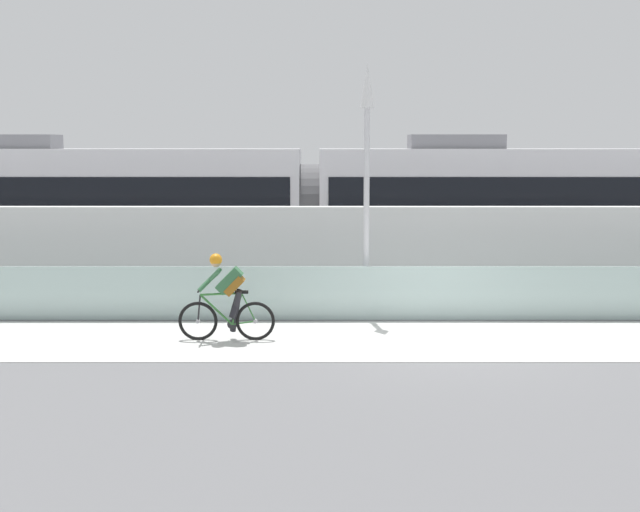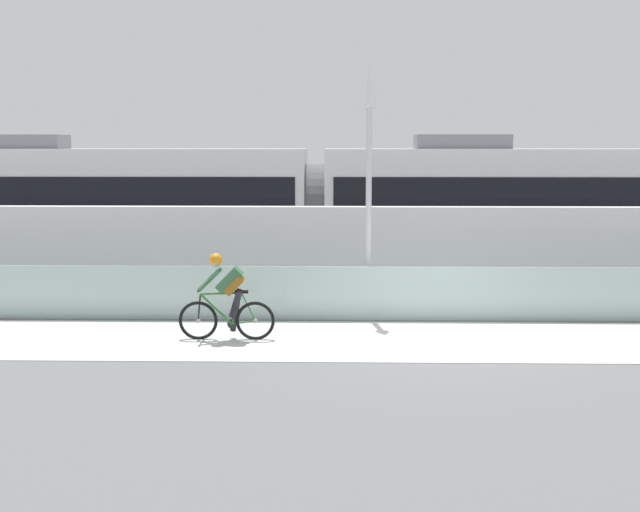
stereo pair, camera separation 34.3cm
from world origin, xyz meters
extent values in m
plane|color=slate|center=(0.00, 0.00, 0.00)|extent=(200.00, 200.00, 0.00)
cube|color=silver|center=(0.00, 0.00, 0.01)|extent=(32.00, 3.20, 0.01)
cube|color=#ADC6C1|center=(0.00, 1.85, 0.55)|extent=(32.00, 0.05, 1.10)
cube|color=silver|center=(0.00, 3.65, 1.10)|extent=(32.00, 0.36, 2.19)
cube|color=#595654|center=(0.00, 6.13, 0.00)|extent=(32.00, 0.08, 0.01)
cube|color=#595654|center=(0.00, 7.57, 0.00)|extent=(32.00, 0.08, 0.01)
cube|color=silver|center=(-8.15, 6.85, 1.90)|extent=(11.00, 2.50, 3.10)
cube|color=black|center=(-8.15, 6.85, 2.25)|extent=(10.56, 2.54, 1.04)
cube|color=red|center=(-8.15, 6.85, 0.53)|extent=(10.78, 2.53, 0.28)
cube|color=slate|center=(-10.13, 6.85, 3.63)|extent=(2.40, 1.10, 0.36)
cube|color=#232326|center=(-4.63, 6.85, 0.36)|extent=(1.40, 1.88, 0.20)
cylinder|color=black|center=(-4.63, 6.13, 0.30)|extent=(0.60, 0.10, 0.60)
cylinder|color=black|center=(-4.63, 7.57, 0.30)|extent=(0.60, 0.10, 0.60)
cube|color=silver|center=(3.35, 6.85, 1.90)|extent=(11.00, 2.50, 3.10)
cube|color=black|center=(3.35, 6.85, 2.25)|extent=(10.56, 2.54, 1.04)
cube|color=red|center=(3.35, 6.85, 0.53)|extent=(10.78, 2.53, 0.28)
cube|color=slate|center=(1.37, 6.85, 3.63)|extent=(2.40, 1.10, 0.36)
cube|color=#232326|center=(-0.17, 6.85, 0.36)|extent=(1.40, 1.88, 0.20)
cylinder|color=black|center=(-0.17, 6.13, 0.30)|extent=(0.60, 0.10, 0.60)
cylinder|color=black|center=(-0.17, 7.57, 0.30)|extent=(0.60, 0.10, 0.60)
cylinder|color=#59595B|center=(-2.40, 6.85, 1.90)|extent=(0.60, 2.30, 2.30)
torus|color=black|center=(-4.37, 0.00, 0.36)|extent=(0.72, 0.06, 0.72)
cylinder|color=#99999E|center=(-4.37, 0.00, 0.36)|extent=(0.07, 0.10, 0.07)
torus|color=black|center=(-3.32, 0.00, 0.36)|extent=(0.72, 0.06, 0.72)
cylinder|color=#99999E|center=(-3.32, 0.00, 0.36)|extent=(0.07, 0.10, 0.07)
cylinder|color=#337233|center=(-4.04, 0.00, 0.57)|extent=(0.60, 0.04, 0.58)
cylinder|color=#337233|center=(-3.66, 0.00, 0.59)|extent=(0.22, 0.04, 0.59)
cylinder|color=#337233|center=(-3.95, 0.00, 0.86)|extent=(0.76, 0.04, 0.07)
cylinder|color=#337233|center=(-3.54, 0.00, 0.33)|extent=(0.43, 0.03, 0.09)
cylinder|color=#337233|center=(-3.45, 0.00, 0.62)|extent=(0.27, 0.02, 0.53)
cylinder|color=black|center=(-4.35, 0.00, 0.60)|extent=(0.08, 0.03, 0.49)
cube|color=black|center=(-3.57, 0.00, 0.90)|extent=(0.24, 0.10, 0.05)
cylinder|color=black|center=(-4.32, 0.00, 0.95)|extent=(0.03, 0.58, 0.03)
cylinder|color=#262628|center=(-3.75, 0.00, 0.30)|extent=(0.18, 0.02, 0.18)
cube|color=#33663F|center=(-3.79, 0.00, 1.11)|extent=(0.50, 0.28, 0.51)
cube|color=#8C5919|center=(-3.70, 0.00, 1.02)|extent=(0.38, 0.30, 0.38)
sphere|color=tan|center=(-4.03, 0.00, 1.46)|extent=(0.20, 0.20, 0.20)
sphere|color=orange|center=(-4.03, 0.00, 1.49)|extent=(0.23, 0.23, 0.23)
cylinder|color=#33663F|center=(-4.15, 0.00, 1.12)|extent=(0.44, 0.41, 0.41)
cylinder|color=#33663F|center=(-4.15, 0.00, 1.12)|extent=(0.44, 0.41, 0.41)
cylinder|color=black|center=(-3.68, 0.00, 0.55)|extent=(0.29, 0.33, 0.80)
cylinder|color=black|center=(-3.68, 0.00, 0.69)|extent=(0.29, 0.33, 0.54)
cylinder|color=gray|center=(-1.19, 2.15, 0.10)|extent=(0.24, 0.24, 0.20)
cylinder|color=silver|center=(-1.19, 2.15, 2.20)|extent=(0.12, 0.12, 4.20)
cone|color=white|center=(-1.19, 2.15, 4.75)|extent=(0.28, 0.28, 0.90)
camera|label=1|loc=(-2.14, -15.20, 3.59)|focal=47.58mm
camera|label=2|loc=(-1.80, -15.19, 3.59)|focal=47.58mm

